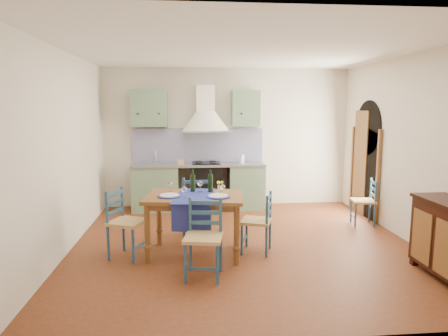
{
  "coord_description": "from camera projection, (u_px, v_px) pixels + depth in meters",
  "views": [
    {
      "loc": [
        -0.8,
        -5.65,
        2.0
      ],
      "look_at": [
        -0.26,
        0.3,
        1.11
      ],
      "focal_mm": 32.0,
      "sensor_mm": 36.0,
      "label": 1
    }
  ],
  "objects": [
    {
      "name": "floor",
      "position": [
        243.0,
        244.0,
        5.94
      ],
      "size": [
        5.0,
        5.0,
        0.0
      ],
      "primitive_type": "plane",
      "color": "#4C2310",
      "rests_on": "ground"
    },
    {
      "name": "back_wall",
      "position": [
        205.0,
        156.0,
        7.99
      ],
      "size": [
        5.0,
        0.96,
        2.8
      ],
      "color": "beige",
      "rests_on": "ground"
    },
    {
      "name": "right_wall",
      "position": [
        400.0,
        151.0,
        6.23
      ],
      "size": [
        0.26,
        5.0,
        2.8
      ],
      "color": "beige",
      "rests_on": "ground"
    },
    {
      "name": "left_wall",
      "position": [
        65.0,
        152.0,
        5.51
      ],
      "size": [
        0.04,
        5.0,
        2.8
      ],
      "primitive_type": "cube",
      "color": "beige",
      "rests_on": "ground"
    },
    {
      "name": "ceiling",
      "position": [
        245.0,
        50.0,
        5.52
      ],
      "size": [
        5.0,
        5.0,
        0.01
      ],
      "primitive_type": "cube",
      "color": "white",
      "rests_on": "back_wall"
    },
    {
      "name": "dining_table",
      "position": [
        195.0,
        202.0,
        5.43
      ],
      "size": [
        1.42,
        1.1,
        1.15
      ],
      "color": "brown",
      "rests_on": "ground"
    },
    {
      "name": "chair_near",
      "position": [
        204.0,
        238.0,
        4.74
      ],
      "size": [
        0.51,
        0.51,
        0.93
      ],
      "color": "navy",
      "rests_on": "ground"
    },
    {
      "name": "chair_far",
      "position": [
        196.0,
        206.0,
        6.15
      ],
      "size": [
        0.48,
        0.48,
        0.99
      ],
      "color": "navy",
      "rests_on": "ground"
    },
    {
      "name": "chair_left",
      "position": [
        125.0,
        223.0,
        5.37
      ],
      "size": [
        0.57,
        0.57,
        0.93
      ],
      "color": "navy",
      "rests_on": "ground"
    },
    {
      "name": "chair_right",
      "position": [
        258.0,
        222.0,
        5.56
      ],
      "size": [
        0.51,
        0.51,
        0.85
      ],
      "color": "navy",
      "rests_on": "ground"
    },
    {
      "name": "chair_spare",
      "position": [
        365.0,
        201.0,
        6.88
      ],
      "size": [
        0.43,
        0.43,
        0.79
      ],
      "color": "navy",
      "rests_on": "ground"
    }
  ]
}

